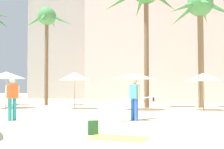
# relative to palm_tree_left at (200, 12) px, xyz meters

# --- Properties ---
(hotel_pink) EXTENTS (21.54, 8.42, 18.00)m
(hotel_pink) POSITION_rel_palm_tree_left_xyz_m (0.91, 9.89, 2.44)
(hotel_pink) COLOR beige
(hotel_pink) RESTS_ON ground
(hotel_tower_gray) EXTENTS (19.80, 10.59, 24.89)m
(hotel_tower_gray) POSITION_rel_palm_tree_left_xyz_m (-9.19, 18.10, 5.89)
(hotel_tower_gray) COLOR gray
(hotel_tower_gray) RESTS_ON ground
(palm_tree_left) EXTENTS (4.91, 5.57, 8.04)m
(palm_tree_left) POSITION_rel_palm_tree_left_xyz_m (0.00, 0.00, 0.00)
(palm_tree_left) COLOR brown
(palm_tree_left) RESTS_ON ground
(palm_tree_right) EXTENTS (4.12, 4.14, 7.60)m
(palm_tree_right) POSITION_rel_palm_tree_left_xyz_m (-11.40, 0.41, -0.20)
(palm_tree_right) COLOR brown
(palm_tree_right) RESTS_ON ground
(cafe_umbrella_0) EXTENTS (2.62, 2.62, 2.25)m
(cafe_umbrella_0) POSITION_rel_palm_tree_left_xyz_m (-4.16, -2.84, -4.49)
(cafe_umbrella_0) COLOR gray
(cafe_umbrella_0) RESTS_ON ground
(cafe_umbrella_1) EXTENTS (2.50, 2.50, 2.43)m
(cafe_umbrella_1) POSITION_rel_palm_tree_left_xyz_m (-12.81, -2.99, -4.36)
(cafe_umbrella_1) COLOR gray
(cafe_umbrella_1) RESTS_ON ground
(cafe_umbrella_3) EXTENTS (2.16, 2.16, 2.25)m
(cafe_umbrella_3) POSITION_rel_palm_tree_left_xyz_m (-0.09, -2.52, -4.55)
(cafe_umbrella_3) COLOR gray
(cafe_umbrella_3) RESTS_ON ground
(cafe_umbrella_4) EXTENTS (2.01, 2.01, 2.36)m
(cafe_umbrella_4) POSITION_rel_palm_tree_left_xyz_m (-8.18, -2.59, -4.45)
(cafe_umbrella_4) COLOR gray
(cafe_umbrella_4) RESTS_ON ground
(beach_towel) EXTENTS (1.72, 1.20, 0.01)m
(beach_towel) POSITION_rel_palm_tree_left_xyz_m (-3.46, -13.44, -6.55)
(beach_towel) COLOR #F4CC4C
(beach_towel) RESTS_ON ground
(backpack) EXTENTS (0.35, 0.33, 0.42)m
(backpack) POSITION_rel_palm_tree_left_xyz_m (-4.29, -12.97, -6.36)
(backpack) COLOR #275531
(backpack) RESTS_ON ground
(person_mid_left) EXTENTS (2.08, 2.57, 1.77)m
(person_mid_left) POSITION_rel_palm_tree_left_xyz_m (-3.52, -8.83, -5.62)
(person_mid_left) COLOR blue
(person_mid_left) RESTS_ON ground
(person_far_right) EXTENTS (0.46, 0.52, 1.79)m
(person_far_right) POSITION_rel_palm_tree_left_xyz_m (-8.55, -9.92, -5.57)
(person_far_right) COLOR teal
(person_far_right) RESTS_ON ground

